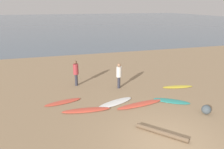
# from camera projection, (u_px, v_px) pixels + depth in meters

# --- Properties ---
(ground_plane) EXTENTS (120.00, 120.00, 0.20)m
(ground_plane) POSITION_uv_depth(u_px,v_px,m) (103.00, 70.00, 17.10)
(ground_plane) COLOR #997C5B
(ground_plane) RESTS_ON ground
(ocean_water) EXTENTS (140.00, 100.00, 0.01)m
(ocean_water) POSITION_uv_depth(u_px,v_px,m) (61.00, 21.00, 67.94)
(ocean_water) COLOR slate
(ocean_water) RESTS_ON ground
(surfboard_0) EXTENTS (2.00, 0.90, 0.07)m
(surfboard_0) POSITION_uv_depth(u_px,v_px,m) (63.00, 102.00, 11.26)
(surfboard_0) COLOR #D84C38
(surfboard_0) RESTS_ON ground
(surfboard_1) EXTENTS (2.39, 0.70, 0.09)m
(surfboard_1) POSITION_uv_depth(u_px,v_px,m) (86.00, 110.00, 10.38)
(surfboard_1) COLOR #D84C38
(surfboard_1) RESTS_ON ground
(surfboard_2) EXTENTS (2.20, 1.30, 0.08)m
(surfboard_2) POSITION_uv_depth(u_px,v_px,m) (115.00, 103.00, 11.19)
(surfboard_2) COLOR white
(surfboard_2) RESTS_ON ground
(surfboard_3) EXTENTS (2.67, 0.85, 0.10)m
(surfboard_3) POSITION_uv_depth(u_px,v_px,m) (140.00, 104.00, 10.99)
(surfboard_3) COLOR #D84C38
(surfboard_3) RESTS_ON ground
(surfboard_4) EXTENTS (1.89, 1.54, 0.06)m
(surfboard_4) POSITION_uv_depth(u_px,v_px,m) (171.00, 101.00, 11.38)
(surfboard_4) COLOR teal
(surfboard_4) RESTS_ON ground
(surfboard_5) EXTENTS (1.98, 0.76, 0.08)m
(surfboard_5) POSITION_uv_depth(u_px,v_px,m) (178.00, 87.00, 13.35)
(surfboard_5) COLOR yellow
(surfboard_5) RESTS_ON ground
(person_0) EXTENTS (0.32, 0.32, 1.58)m
(person_0) POSITION_uv_depth(u_px,v_px,m) (119.00, 74.00, 12.97)
(person_0) COLOR #2D2D38
(person_0) RESTS_ON ground
(person_1) EXTENTS (0.33, 0.33, 1.64)m
(person_1) POSITION_uv_depth(u_px,v_px,m) (76.00, 71.00, 13.37)
(person_1) COLOR #2D2D38
(person_1) RESTS_ON ground
(driftwood_log) EXTENTS (1.57, 1.70, 0.18)m
(driftwood_log) POSITION_uv_depth(u_px,v_px,m) (161.00, 132.00, 8.49)
(driftwood_log) COLOR brown
(driftwood_log) RESTS_ON ground
(beach_rock_near) EXTENTS (0.44, 0.44, 0.44)m
(beach_rock_near) POSITION_uv_depth(u_px,v_px,m) (206.00, 110.00, 10.06)
(beach_rock_near) COLOR #424C51
(beach_rock_near) RESTS_ON ground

